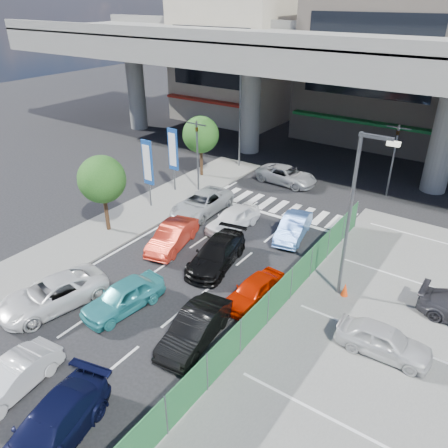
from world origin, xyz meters
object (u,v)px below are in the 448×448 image
Objects in this scene: signboard_far at (173,151)px; tree_far at (201,135)px; street_lamp_left at (242,110)px; sedan_white_mid_left at (52,294)px; traffic_light_left at (197,139)px; traffic_cone at (345,289)px; sedan_white_front_mid at (233,219)px; hatch_black_mid_right at (195,328)px; tree_near at (102,180)px; kei_truck_front_right at (293,227)px; parked_sedan_white at (384,340)px; traffic_light_right at (396,143)px; signboard_near at (148,165)px; wagon_silver_front_left at (202,203)px; taxi_orange_left at (172,236)px; minivan_navy_back at (50,430)px; taxi_teal_mid at (123,296)px; crossing_wagon_silver at (286,175)px; hatch_white_back_mid at (13,378)px; sedan_black_mid at (217,254)px; street_lamp_right at (355,205)px; taxi_orange_right at (255,290)px.

tree_far is at bearing 93.26° from signboard_far.
street_lamp_left reaches higher than sedan_white_mid_left.
traffic_cone is at bearing -24.20° from traffic_light_left.
hatch_black_mid_right is at bearing -60.53° from sedan_white_front_mid.
traffic_cone is (14.94, -5.08, -2.66)m from signboard_far.
tree_near is 11.57m from kei_truck_front_right.
traffic_light_right is at bearing 13.49° from parked_sedan_white.
signboard_far is 6.85× the size of traffic_cone.
traffic_light_left reaches higher than signboard_near.
traffic_cone is (11.14, -3.36, -0.29)m from wagon_silver_front_left.
hatch_black_mid_right and sedan_white_front_mid have the same top height.
taxi_orange_left is at bearing -75.19° from wagon_silver_front_left.
tree_far is 1.15× the size of taxi_orange_left.
street_lamp_left reaches higher than taxi_orange_left.
traffic_light_right is 26.35m from minivan_navy_back.
wagon_silver_front_left is (-0.29, 11.77, 0.00)m from sedan_white_mid_left.
taxi_teal_mid is at bearing -118.62° from kei_truck_front_right.
wagon_silver_front_left is at bearing 171.72° from sedan_white_front_mid.
street_lamp_left is at bearing 81.35° from crossing_wagon_silver.
traffic_light_left is 7.11m from sedan_white_front_mid.
signboard_far is at bearing -144.30° from traffic_light_left.
traffic_cone is (1.84, -13.09, -3.53)m from traffic_light_right.
parked_sedan_white is at bearing -2.98° from tree_near.
wagon_silver_front_left is at bearing 97.94° from minivan_navy_back.
sedan_white_front_mid is at bearing -40.46° from tree_far.
hatch_white_back_mid is at bearing -83.81° from sedan_white_front_mid.
taxi_orange_left is at bearing 80.20° from parked_sedan_white.
tree_far is at bearing -112.84° from street_lamp_left.
street_lamp_left is at bearing 104.70° from wagon_silver_front_left.
street_lamp_right is at bearing 0.84° from sedan_black_mid.
hatch_black_mid_right is at bearing -121.61° from traffic_cone.
taxi_teal_mid is 1.00× the size of sedan_white_front_mid.
tree_near is (-12.50, -15.00, -0.55)m from traffic_light_right.
signboard_near is (-12.70, -11.01, -0.87)m from traffic_light_right.
sedan_black_mid is at bearing -46.83° from traffic_light_left.
taxi_orange_right is 7.29m from sedan_white_front_mid.
kei_truck_front_right is at bearing 9.99° from signboard_near.
signboard_near is 0.98× the size of tree_near.
street_lamp_left is 1.67× the size of tree_near.
tree_near is at bearing 84.77° from parked_sedan_white.
street_lamp_right is 2.19× the size of taxi_orange_right.
taxi_teal_mid and sedan_white_front_mid have the same top height.
hatch_black_mid_right is at bearing 69.08° from minivan_navy_back.
traffic_light_left is at bearing 103.96° from taxi_orange_left.
sedan_white_front_mid reaches higher than crossing_wagon_silver.
traffic_cone is (15.14, -8.59, -2.98)m from tree_far.
minivan_navy_back is 1.20× the size of kei_truck_front_right.
wagon_silver_front_left is (-3.28, 15.66, 0.07)m from hatch_white_back_mid.
tree_far reaches higher than taxi_teal_mid.
traffic_light_left and traffic_light_right have the same top height.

